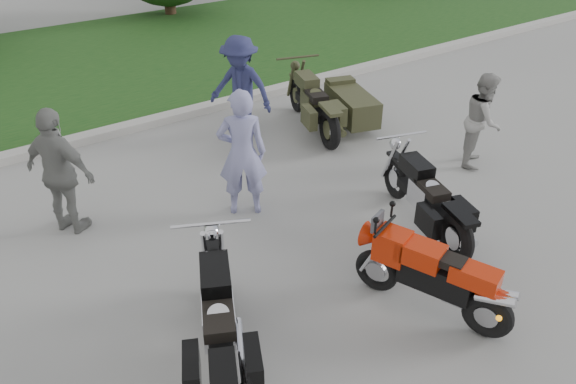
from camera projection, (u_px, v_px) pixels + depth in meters
ground at (348, 294)px, 6.79m from camera, size 80.00×80.00×0.00m
curb at (148, 122)px, 10.95m from camera, size 60.00×0.30×0.15m
grass_strip at (81, 66)px, 13.85m from camera, size 60.00×8.00×0.14m
sportbike_red at (435, 276)px, 6.26m from camera, size 0.81×1.84×0.91m
cruiser_left at (221, 332)px, 5.58m from camera, size 1.23×2.31×0.96m
cruiser_right at (428, 201)px, 7.74m from camera, size 0.83×2.26×0.89m
cruiser_sidecar at (336, 106)px, 10.68m from camera, size 1.67×2.46×0.97m
person_stripe at (242, 153)px, 7.89m from camera, size 0.83×0.74×1.91m
person_grey at (483, 120)px, 9.28m from camera, size 0.98×0.93×1.59m
person_denim at (241, 88)px, 10.11m from camera, size 1.23×1.41×1.90m
person_back at (60, 172)px, 7.50m from camera, size 0.96×1.14×1.83m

